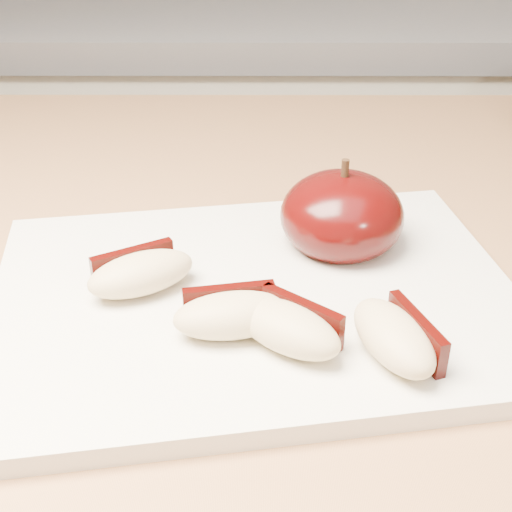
{
  "coord_description": "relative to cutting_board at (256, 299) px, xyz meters",
  "views": [
    {
      "loc": [
        -0.0,
        0.04,
        1.16
      ],
      "look_at": [
        -0.0,
        0.41,
        0.94
      ],
      "focal_mm": 50.0,
      "sensor_mm": 36.0,
      "label": 1
    }
  ],
  "objects": [
    {
      "name": "apple_half",
      "position": [
        0.06,
        0.06,
        0.03
      ],
      "size": [
        0.09,
        0.09,
        0.07
      ],
      "rotation": [
        0.0,
        0.0,
        0.09
      ],
      "color": "black",
      "rests_on": "cutting_board"
    },
    {
      "name": "apple_wedge_c",
      "position": [
        0.02,
        -0.05,
        0.02
      ],
      "size": [
        0.07,
        0.07,
        0.02
      ],
      "rotation": [
        0.0,
        0.0,
        -0.68
      ],
      "color": "tan",
      "rests_on": "cutting_board"
    },
    {
      "name": "back_cabinet",
      "position": [
        0.0,
        0.79,
        -0.44
      ],
      "size": [
        2.4,
        0.62,
        0.94
      ],
      "color": "silver",
      "rests_on": "ground"
    },
    {
      "name": "apple_wedge_b",
      "position": [
        -0.01,
        -0.04,
        0.02
      ],
      "size": [
        0.07,
        0.04,
        0.02
      ],
      "rotation": [
        0.0,
        0.0,
        0.18
      ],
      "color": "tan",
      "rests_on": "cutting_board"
    },
    {
      "name": "cutting_board",
      "position": [
        0.0,
        0.0,
        0.0
      ],
      "size": [
        0.36,
        0.28,
        0.01
      ],
      "primitive_type": "cube",
      "rotation": [
        0.0,
        0.0,
        0.16
      ],
      "color": "silver",
      "rests_on": "island_counter"
    },
    {
      "name": "apple_wedge_d",
      "position": [
        0.08,
        -0.06,
        0.02
      ],
      "size": [
        0.05,
        0.07,
        0.02
      ],
      "rotation": [
        0.0,
        0.0,
        -1.22
      ],
      "color": "tan",
      "rests_on": "cutting_board"
    },
    {
      "name": "apple_wedge_a",
      "position": [
        -0.07,
        0.0,
        0.02
      ],
      "size": [
        0.07,
        0.06,
        0.02
      ],
      "rotation": [
        0.0,
        0.0,
        0.51
      ],
      "color": "tan",
      "rests_on": "cutting_board"
    }
  ]
}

